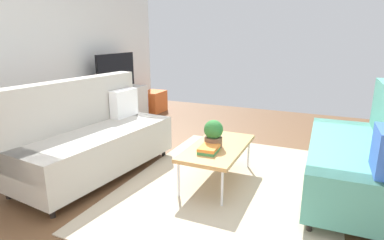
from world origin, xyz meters
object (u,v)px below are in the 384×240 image
Objects in this scene: vase_1 at (98,89)px; bottle_0 at (110,87)px; storage_trunk at (153,102)px; table_book_0 at (209,151)px; potted_plant at (213,133)px; couch_green at (362,155)px; vase_0 at (92,90)px; tv at (116,72)px; coffee_table at (217,148)px; couch_beige at (92,137)px; tv_console at (118,107)px.

bottle_0 is at bearing -25.07° from vase_1.
storage_trunk is 3.65m from table_book_0.
storage_trunk is 3.51m from potted_plant.
couch_green is 10.51× the size of bottle_0.
table_book_0 is 1.62× the size of vase_0.
potted_plant is at bearing -113.75° from vase_1.
vase_0 is at bearing 165.47° from bottle_0.
table_book_0 is at bearing -125.09° from tv.
storage_trunk is at bearing -5.62° from vase_1.
table_book_0 is (-0.22, 0.02, 0.04)m from coffee_table.
storage_trunk is (2.96, 0.94, -0.22)m from couch_beige.
couch_green is at bearing -107.18° from tv.
couch_beige reaches higher than bottle_0.
couch_green is 7.99× the size of table_book_0.
coffee_table is at bearing -117.32° from bottle_0.
tv_console is 0.47m from bottle_0.
potted_plant is at bearing -118.26° from bottle_0.
table_book_0 is at bearing -121.44° from bottle_0.
couch_green is at bearing -70.62° from table_book_0.
couch_beige is at bearing -148.50° from bottle_0.
couch_green is 1.37× the size of tv_console.
tv is (1.48, 2.44, 0.56)m from coffee_table.
bottle_0 is (1.25, 2.42, 0.34)m from coffee_table.
couch_green is at bearing 109.25° from couch_beige.
potted_plant is 1.62× the size of bottle_0.
coffee_table is 0.22m from table_book_0.
tv is 1.32m from storage_trunk.
table_book_0 is (-2.80, -2.34, 0.22)m from storage_trunk.
coffee_table is 7.42× the size of vase_0.
vase_0 is (0.93, 2.47, 0.15)m from potted_plant.
potted_plant is 2.70m from vase_1.
vase_0 is (0.90, 2.51, 0.32)m from coffee_table.
tv is at bearing -90.00° from tv_console.
bottle_0 is (1.28, 2.38, 0.16)m from potted_plant.
bottle_0 is at bearing -175.09° from tv.
table_book_0 is at bearing 108.12° from couch_green.
table_book_0 is at bearing -124.87° from tv_console.
couch_beige is 1.82m from vase_1.
vase_0 reaches higher than tv_console.
couch_green is 1.92× the size of tv.
bottle_0 reaches higher than tv_console.
couch_green is 1.53m from table_book_0.
couch_green is 4.07m from tv.
table_book_0 is 2.81m from vase_1.
tv_console is 0.58m from vase_1.
table_book_0 is at bearing -114.21° from vase_0.
bottle_0 is (-1.33, 0.06, 0.51)m from storage_trunk.
potted_plant is (-1.51, -2.40, -0.38)m from tv.
storage_trunk is 2.17× the size of table_book_0.
potted_plant is 1.99× the size of vase_0.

